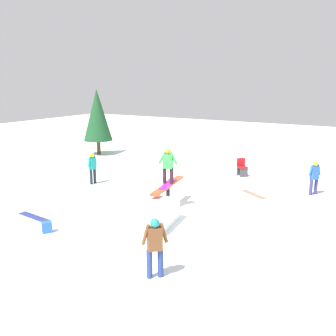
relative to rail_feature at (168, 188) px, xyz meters
name	(u,v)px	position (x,y,z in m)	size (l,w,h in m)	color
ground_plane	(168,208)	(0.00, 0.00, -0.78)	(60.00, 60.00, 0.00)	white
rail_feature	(168,188)	(0.00, 0.00, 0.00)	(2.67, 0.70, 0.92)	black
snow_kicker_ramp	(149,214)	(-1.70, -0.27, -0.42)	(1.80, 1.50, 0.74)	white
main_rider_on_rail	(168,167)	(0.00, 0.00, 0.79)	(1.45, 0.72, 1.32)	#CF1CA1
bystander_brown	(155,245)	(-4.40, -2.24, 0.05)	(0.51, 0.53, 1.48)	navy
bystander_blue	(314,176)	(4.52, -4.26, 0.00)	(0.55, 0.44, 1.40)	navy
bystander_teal	(93,167)	(1.19, 4.66, 0.01)	(0.59, 0.21, 1.41)	#1D262C
loose_snowboard_coral	(253,194)	(3.27, -2.16, -0.77)	(1.36, 0.28, 0.02)	#DF6B51
loose_snowboard_navy	(34,217)	(-3.13, 3.48, -0.77)	(1.51, 0.28, 0.02)	navy
loose_snowboard_white	(170,184)	(2.85, 1.57, -0.77)	(1.25, 0.28, 0.02)	white
folding_chair	(242,168)	(5.98, -0.68, -0.37)	(0.62, 0.62, 0.88)	#3F3F44
backpack_on_snow	(47,227)	(-3.82, 2.08, -0.61)	(0.30, 0.22, 0.34)	blue
pine_tree_near	(97,115)	(6.73, 9.10, 1.70)	(1.80, 1.80, 4.09)	#4C331E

